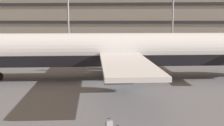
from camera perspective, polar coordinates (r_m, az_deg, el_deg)
name	(u,v)px	position (r m, az deg, el deg)	size (l,w,h in m)	color
ground_plane	(111,83)	(33.54, -0.15, -3.82)	(600.00, 600.00, 0.00)	#5B5B60
terminal_structure	(127,14)	(80.46, 2.82, 9.42)	(122.49, 17.43, 17.01)	gray
airliner	(113,51)	(35.32, 0.18, 2.24)	(40.75, 33.02, 11.42)	silver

